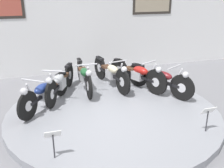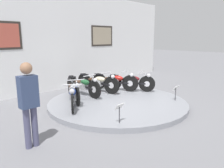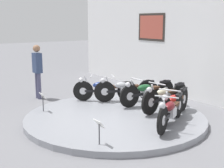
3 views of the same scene
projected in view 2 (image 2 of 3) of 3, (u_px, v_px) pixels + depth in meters
The scene contains 12 objects.
ground_plane at pixel (118, 105), 7.50m from camera, with size 60.00×60.00×0.00m, color slate.
display_platform at pixel (118, 103), 7.48m from camera, with size 4.66×4.66×0.15m, color gray.
back_wall at pixel (60, 41), 9.41m from camera, with size 14.00×0.22×4.24m.
motorcycle_blue at pixel (73, 95), 6.80m from camera, with size 1.21×1.61×0.78m.
motorcycle_silver at pixel (73, 89), 7.43m from camera, with size 0.89×1.83×0.80m.
motorcycle_green at pixel (83, 85), 8.09m from camera, with size 0.54×2.01×0.80m.
motorcycle_cream at pixel (98, 82), 8.60m from camera, with size 0.56×2.00×0.81m.
motorcycle_red at pixel (115, 81), 8.85m from camera, with size 0.89×1.85×0.81m.
motorcycle_maroon at pixel (131, 81), 8.77m from camera, with size 1.01×1.77×0.80m.
info_placard_front_left at pixel (119, 109), 5.45m from camera, with size 0.26×0.11×0.51m.
info_placard_front_centre at pixel (176, 90), 7.42m from camera, with size 0.26×0.11×0.51m.
visitor_standing at pixel (29, 100), 4.41m from camera, with size 0.36×0.24×1.79m.
Camera 2 is at (-5.24, -4.91, 2.27)m, focal length 35.00 mm.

